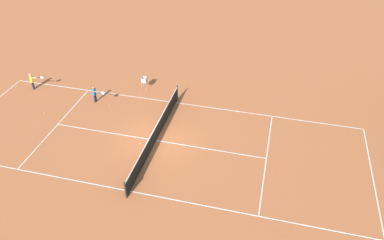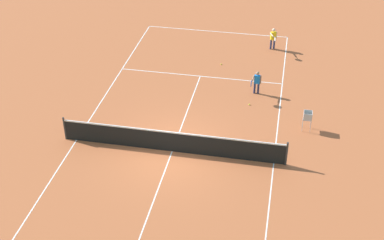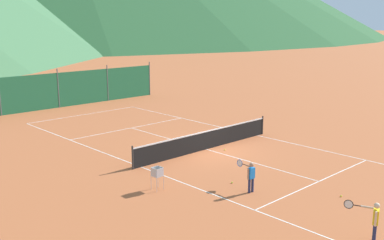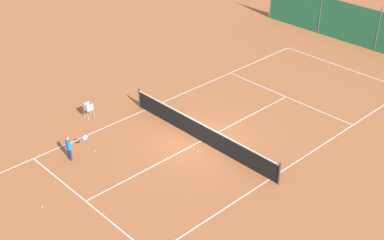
# 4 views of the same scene
# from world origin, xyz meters

# --- Properties ---
(ground_plane) EXTENTS (600.00, 600.00, 0.00)m
(ground_plane) POSITION_xyz_m (0.00, 0.00, 0.00)
(ground_plane) COLOR #B25B33
(court_line_markings) EXTENTS (8.25, 23.85, 0.01)m
(court_line_markings) POSITION_xyz_m (0.00, 0.00, 0.00)
(court_line_markings) COLOR white
(court_line_markings) RESTS_ON ground
(tennis_net) EXTENTS (9.18, 0.08, 1.06)m
(tennis_net) POSITION_xyz_m (0.00, 0.00, 0.50)
(tennis_net) COLOR #2D2D2D
(tennis_net) RESTS_ON ground
(player_far_baseline) EXTENTS (0.43, 0.98, 1.17)m
(player_far_baseline) POSITION_xyz_m (-2.90, -5.20, 0.68)
(player_far_baseline) COLOR #23284C
(player_far_baseline) RESTS_ON ground
(player_far_service) EXTENTS (0.39, 1.05, 1.22)m
(player_far_service) POSITION_xyz_m (-3.35, -10.17, 0.71)
(player_far_service) COLOR #23284C
(player_far_service) RESTS_ON ground
(tennis_ball_far_corner) EXTENTS (0.07, 0.07, 0.07)m
(tennis_ball_far_corner) POSITION_xyz_m (-2.71, -4.13, 0.03)
(tennis_ball_far_corner) COLOR #CCE033
(tennis_ball_far_corner) RESTS_ON ground
(tennis_ball_by_net_left) EXTENTS (0.07, 0.07, 0.07)m
(tennis_ball_by_net_left) POSITION_xyz_m (0.54, -0.77, 0.03)
(tennis_ball_by_net_left) COLOR #CCE033
(tennis_ball_by_net_left) RESTS_ON ground
(tennis_ball_near_corner) EXTENTS (0.07, 0.07, 0.07)m
(tennis_ball_near_corner) POSITION_xyz_m (-0.85, -7.83, 0.03)
(tennis_ball_near_corner) COLOR #CCE033
(tennis_ball_near_corner) RESTS_ON ground
(ball_hopper) EXTENTS (0.36, 0.36, 0.89)m
(ball_hopper) POSITION_xyz_m (-5.30, -2.60, 0.65)
(ball_hopper) COLOR #B7B7BC
(ball_hopper) RESTS_ON ground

